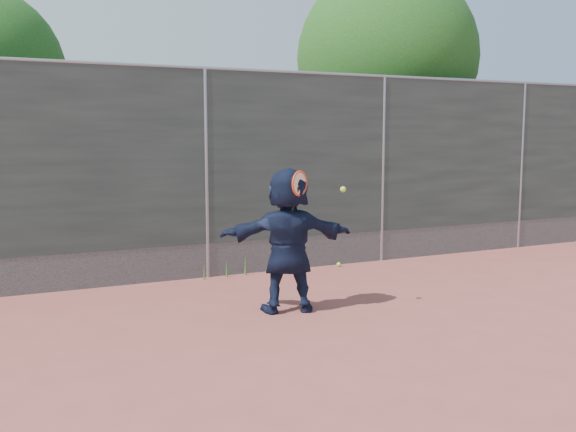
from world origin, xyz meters
name	(u,v)px	position (x,y,z in m)	size (l,w,h in m)	color
ground	(319,348)	(0.00, 0.00, 0.00)	(80.00, 80.00, 0.00)	#9E4C42
player	(288,240)	(0.29, 1.35, 0.85)	(1.57, 0.50, 1.69)	#121A34
ball_ground	(339,264)	(2.11, 3.35, 0.03)	(0.07, 0.07, 0.07)	#B3EF35
fence	(206,169)	(0.00, 3.50, 1.58)	(20.00, 0.06, 3.03)	#38423D
swing_action	(304,186)	(0.39, 1.14, 1.49)	(0.69, 0.20, 0.51)	red
tree_right	(393,64)	(4.68, 5.75, 3.49)	(3.78, 3.60, 5.39)	#382314
weed_clump	(229,268)	(0.29, 3.38, 0.13)	(0.68, 0.07, 0.30)	#387226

